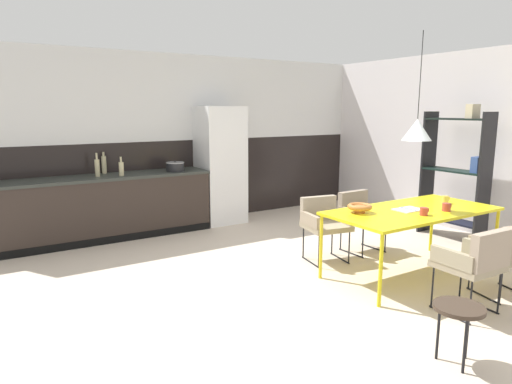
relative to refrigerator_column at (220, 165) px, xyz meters
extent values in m
plane|color=beige|center=(-0.36, -3.01, -0.91)|extent=(8.92, 8.92, 0.00)
cube|color=black|center=(-0.36, 0.36, -0.26)|extent=(6.52, 0.12, 1.30)
cube|color=silver|center=(-0.36, 0.36, 1.04)|extent=(6.52, 0.12, 1.30)
cube|color=#2E2520|center=(-1.91, 0.00, -0.49)|extent=(3.12, 0.60, 0.84)
cube|color=#30342F|center=(-1.91, 0.00, -0.05)|extent=(3.15, 0.63, 0.04)
cube|color=black|center=(-1.91, -0.30, -0.86)|extent=(3.12, 0.01, 0.10)
cube|color=silver|center=(0.00, 0.00, 0.00)|extent=(0.66, 0.60, 1.83)
cube|color=yellow|center=(0.67, -3.18, -0.21)|extent=(1.89, 0.91, 0.03)
cylinder|color=yellow|center=(-0.24, -2.76, -0.57)|extent=(0.04, 0.04, 0.69)
cylinder|color=gold|center=(1.57, -2.76, -0.57)|extent=(0.04, 0.04, 0.69)
cylinder|color=gold|center=(-0.24, -3.60, -0.57)|extent=(0.04, 0.04, 0.69)
cylinder|color=gold|center=(1.57, -3.60, -0.57)|extent=(0.04, 0.04, 0.69)
cube|color=gray|center=(0.82, -2.32, -0.51)|extent=(0.49, 0.47, 0.06)
cube|color=gray|center=(0.81, -2.12, -0.32)|extent=(0.46, 0.09, 0.31)
cube|color=gray|center=(1.04, -2.32, -0.41)|extent=(0.06, 0.41, 0.14)
cube|color=gray|center=(0.60, -2.33, -0.41)|extent=(0.06, 0.41, 0.14)
cylinder|color=black|center=(1.02, -2.51, -0.73)|extent=(0.02, 0.02, 0.38)
cylinder|color=black|center=(0.62, -2.52, -0.73)|extent=(0.02, 0.02, 0.38)
cylinder|color=black|center=(1.01, -2.13, -0.73)|extent=(0.02, 0.02, 0.38)
cylinder|color=black|center=(0.61, -2.14, -0.73)|extent=(0.02, 0.02, 0.38)
cylinder|color=black|center=(1.02, -2.32, -0.91)|extent=(0.02, 0.41, 0.02)
cylinder|color=black|center=(0.62, -2.33, -0.91)|extent=(0.02, 0.41, 0.02)
cube|color=gray|center=(0.34, -4.06, -0.49)|extent=(0.49, 0.48, 0.06)
cube|color=gray|center=(0.33, -4.26, -0.29)|extent=(0.46, 0.09, 0.32)
cube|color=gray|center=(0.12, -4.05, -0.39)|extent=(0.06, 0.42, 0.14)
cube|color=gray|center=(0.56, -4.07, -0.39)|extent=(0.06, 0.42, 0.14)
cylinder|color=black|center=(0.15, -3.86, -0.72)|extent=(0.02, 0.02, 0.40)
cylinder|color=black|center=(0.55, -3.88, -0.72)|extent=(0.02, 0.02, 0.40)
cylinder|color=black|center=(0.14, -4.24, -0.72)|extent=(0.02, 0.02, 0.40)
cylinder|color=black|center=(0.54, -4.26, -0.72)|extent=(0.02, 0.02, 0.40)
cylinder|color=black|center=(0.14, -4.05, -0.91)|extent=(0.03, 0.41, 0.02)
cylinder|color=black|center=(0.54, -4.07, -0.91)|extent=(0.03, 0.41, 0.02)
cube|color=gray|center=(0.17, -2.36, -0.49)|extent=(0.55, 0.54, 0.06)
cube|color=gray|center=(0.21, -2.17, -0.31)|extent=(0.46, 0.16, 0.30)
cube|color=gray|center=(0.39, -2.40, -0.39)|extent=(0.12, 0.42, 0.14)
cube|color=gray|center=(-0.04, -2.32, -0.39)|extent=(0.12, 0.42, 0.14)
cylinder|color=black|center=(0.34, -2.59, -0.72)|extent=(0.02, 0.02, 0.39)
cylinder|color=black|center=(-0.06, -2.51, -0.72)|extent=(0.02, 0.02, 0.39)
cylinder|color=black|center=(0.40, -2.21, -0.72)|extent=(0.02, 0.02, 0.39)
cylinder|color=black|center=(0.01, -2.14, -0.72)|extent=(0.02, 0.02, 0.39)
cylinder|color=black|center=(0.37, -2.40, -0.91)|extent=(0.09, 0.41, 0.02)
cylinder|color=black|center=(-0.02, -2.33, -0.91)|extent=(0.09, 0.41, 0.02)
cube|color=gray|center=(0.98, -4.02, -0.52)|extent=(0.58, 0.56, 0.06)
cube|color=gray|center=(0.76, -3.97, -0.42)|extent=(0.15, 0.41, 0.14)
cylinder|color=black|center=(0.83, -3.79, -0.73)|extent=(0.02, 0.02, 0.37)
cylinder|color=black|center=(1.22, -3.88, -0.73)|extent=(0.02, 0.02, 0.37)
cylinder|color=black|center=(0.74, -4.15, -0.73)|extent=(0.02, 0.02, 0.37)
cylinder|color=black|center=(0.78, -3.97, -0.91)|extent=(0.11, 0.41, 0.02)
cylinder|color=#B2662D|center=(0.08, -2.99, -0.15)|extent=(0.11, 0.11, 0.08)
torus|color=#B26A31|center=(0.08, -2.99, -0.13)|extent=(0.25, 0.25, 0.05)
cube|color=white|center=(0.53, -3.17, -0.18)|extent=(0.15, 0.21, 0.01)
cube|color=white|center=(0.68, -3.17, -0.18)|extent=(0.15, 0.21, 0.01)
cube|color=#334C8C|center=(0.60, -3.17, -0.18)|extent=(0.01, 0.22, 0.00)
cylinder|color=#B23D33|center=(0.54, -3.41, -0.15)|extent=(0.08, 0.08, 0.08)
torus|color=#B23D33|center=(0.59, -3.41, -0.15)|extent=(0.06, 0.01, 0.06)
cylinder|color=#B23D33|center=(0.91, -3.41, -0.15)|extent=(0.09, 0.09, 0.08)
torus|color=#B23D33|center=(0.97, -3.41, -0.15)|extent=(0.06, 0.01, 0.06)
cylinder|color=gold|center=(1.24, -3.16, -0.15)|extent=(0.07, 0.07, 0.09)
torus|color=gold|center=(1.28, -3.16, -0.14)|extent=(0.06, 0.01, 0.06)
cylinder|color=black|center=(-0.79, -0.09, 0.03)|extent=(0.26, 0.26, 0.12)
cylinder|color=gray|center=(-0.79, -0.09, 0.10)|extent=(0.27, 0.27, 0.01)
sphere|color=black|center=(-0.79, -0.09, 0.12)|extent=(0.02, 0.02, 0.02)
cylinder|color=tan|center=(-1.59, -0.14, 0.06)|extent=(0.07, 0.07, 0.19)
cylinder|color=tan|center=(-1.59, -0.14, 0.20)|extent=(0.03, 0.03, 0.07)
cylinder|color=tan|center=(-1.88, -0.03, 0.09)|extent=(0.06, 0.06, 0.23)
cylinder|color=tan|center=(-1.88, -0.03, 0.25)|extent=(0.03, 0.03, 0.09)
cylinder|color=tan|center=(-1.73, 0.23, 0.09)|extent=(0.07, 0.07, 0.25)
cylinder|color=tan|center=(-1.73, 0.23, 0.25)|extent=(0.03, 0.03, 0.06)
cylinder|color=#382B21|center=(-0.49, -4.54, -0.49)|extent=(0.35, 0.35, 0.03)
cylinder|color=black|center=(-0.37, -4.54, -0.71)|extent=(0.02, 0.02, 0.41)
cylinder|color=black|center=(-0.55, -4.44, -0.71)|extent=(0.02, 0.02, 0.41)
cylinder|color=black|center=(-0.55, -4.65, -0.71)|extent=(0.02, 0.02, 0.41)
cube|color=black|center=(2.32, -2.08, -0.04)|extent=(0.30, 0.03, 1.75)
cube|color=black|center=(2.32, -2.96, -0.04)|extent=(0.30, 0.03, 1.75)
cube|color=black|center=(2.32, -2.52, -0.66)|extent=(0.30, 0.86, 0.02)
cube|color=beige|center=(2.32, -2.30, -0.57)|extent=(0.18, 0.10, 0.16)
cube|color=black|center=(2.32, -2.52, 0.04)|extent=(0.30, 0.86, 0.02)
cube|color=#334C8C|center=(2.32, -2.85, 0.15)|extent=(0.18, 0.10, 0.21)
cube|color=black|center=(2.32, -2.52, 0.74)|extent=(0.30, 0.86, 0.02)
cube|color=beige|center=(2.32, -2.71, 0.84)|extent=(0.18, 0.10, 0.18)
cylinder|color=black|center=(0.67, -3.17, 1.21)|extent=(0.01, 0.01, 0.88)
cone|color=silver|center=(0.67, -3.17, 0.66)|extent=(0.30, 0.30, 0.22)
camera|label=1|loc=(-3.24, -6.29, 0.87)|focal=31.58mm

